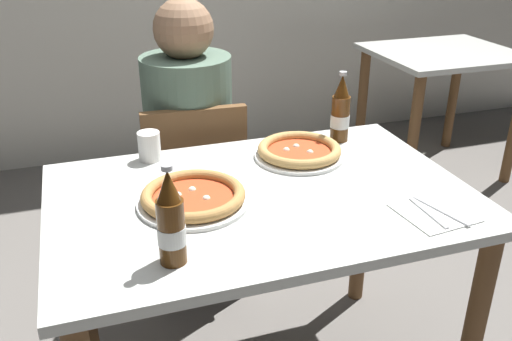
# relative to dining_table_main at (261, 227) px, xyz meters

# --- Properties ---
(dining_table_main) EXTENTS (1.20, 0.80, 0.75)m
(dining_table_main) POSITION_rel_dining_table_main_xyz_m (0.00, 0.00, 0.00)
(dining_table_main) COLOR silver
(dining_table_main) RESTS_ON ground_plane
(chair_behind_table) EXTENTS (0.42, 0.42, 0.85)m
(chair_behind_table) POSITION_rel_dining_table_main_xyz_m (-0.08, 0.61, -0.15)
(chair_behind_table) COLOR brown
(chair_behind_table) RESTS_ON ground_plane
(diner_seated) EXTENTS (0.34, 0.34, 1.21)m
(diner_seated) POSITION_rel_dining_table_main_xyz_m (-0.07, 0.66, -0.05)
(diner_seated) COLOR #2D3342
(diner_seated) RESTS_ON ground_plane
(dining_table_background) EXTENTS (0.80, 0.70, 0.75)m
(dining_table_background) POSITION_rel_dining_table_main_xyz_m (1.57, 1.33, -0.04)
(dining_table_background) COLOR silver
(dining_table_background) RESTS_ON ground_plane
(pizza_margherita_near) EXTENTS (0.29, 0.29, 0.04)m
(pizza_margherita_near) POSITION_rel_dining_table_main_xyz_m (0.20, 0.20, 0.14)
(pizza_margherita_near) COLOR white
(pizza_margherita_near) RESTS_ON dining_table_main
(pizza_marinara_far) EXTENTS (0.31, 0.31, 0.04)m
(pizza_marinara_far) POSITION_rel_dining_table_main_xyz_m (-0.20, 0.00, 0.14)
(pizza_marinara_far) COLOR white
(pizza_marinara_far) RESTS_ON dining_table_main
(beer_bottle_left) EXTENTS (0.07, 0.07, 0.25)m
(beer_bottle_left) POSITION_rel_dining_table_main_xyz_m (-0.30, -0.26, 0.22)
(beer_bottle_left) COLOR #512D0F
(beer_bottle_left) RESTS_ON dining_table_main
(beer_bottle_center) EXTENTS (0.07, 0.07, 0.25)m
(beer_bottle_center) POSITION_rel_dining_table_main_xyz_m (0.39, 0.30, 0.22)
(beer_bottle_center) COLOR #512D0F
(beer_bottle_center) RESTS_ON dining_table_main
(napkin_with_cutlery) EXTENTS (0.20, 0.20, 0.01)m
(napkin_with_cutlery) POSITION_rel_dining_table_main_xyz_m (0.40, -0.26, 0.12)
(napkin_with_cutlery) COLOR white
(napkin_with_cutlery) RESTS_ON dining_table_main
(paper_cup) EXTENTS (0.07, 0.07, 0.09)m
(paper_cup) POSITION_rel_dining_table_main_xyz_m (-0.27, 0.34, 0.16)
(paper_cup) COLOR white
(paper_cup) RESTS_ON dining_table_main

